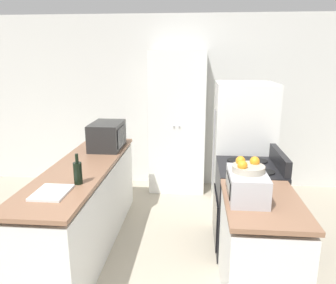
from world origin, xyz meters
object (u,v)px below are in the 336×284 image
Objects in this scene: fruit_bowl at (248,167)px; microwave at (107,136)px; refrigerator at (242,151)px; stove at (247,207)px; toaster_oven at (247,185)px; wine_bottle at (78,172)px; pantry_cabinet at (177,123)px.

microwave is at bearing 138.23° from fruit_bowl.
stove is at bearing -91.74° from refrigerator.
refrigerator is at bearing 83.70° from toaster_oven.
refrigerator reaches higher than toaster_oven.
toaster_oven is at bearing -100.75° from stove.
fruit_bowl is (1.42, -0.16, 0.15)m from wine_bottle.
fruit_bowl is at bearing -96.39° from refrigerator.
wine_bottle is 1.43m from toaster_oven.
pantry_cabinet is at bearing 106.35° from fruit_bowl.
wine_bottle reaches higher than toaster_oven.
refrigerator is at bearing 83.61° from fruit_bowl.
wine_bottle is (-0.74, -2.15, -0.02)m from pantry_cabinet.
fruit_bowl is (1.47, -1.31, 0.10)m from microwave.
pantry_cabinet is 4.63× the size of toaster_oven.
fruit_bowl reaches higher than wine_bottle.
pantry_cabinet is 1.28m from microwave.
pantry_cabinet reaches higher than refrigerator.
refrigerator is (0.02, 0.78, 0.38)m from stove.
toaster_oven is (1.42, -0.18, 0.00)m from wine_bottle.
microwave is at bearing 137.89° from toaster_oven.
stove is (0.83, -1.54, -0.57)m from pantry_cabinet.
refrigerator is 2.12m from wine_bottle.
microwave is 1.15m from wine_bottle.
pantry_cabinet is at bearing 51.72° from microwave.
wine_bottle is at bearing -158.91° from stove.
microwave is 1.97m from fruit_bowl.
fruit_bowl is (-0.15, -0.77, 0.70)m from stove.
microwave reaches higher than stove.
pantry_cabinet is 3.93× the size of microwave.
pantry_cabinet is 2.28m from wine_bottle.
stove is 2.38× the size of toaster_oven.
stove is at bearing 21.09° from wine_bottle.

